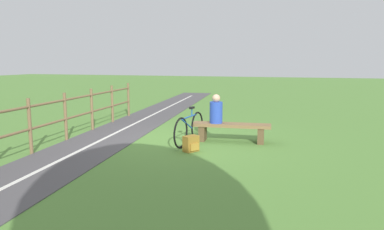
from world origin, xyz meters
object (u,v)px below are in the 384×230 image
at_px(bench, 231,129).
at_px(person_seated, 216,111).
at_px(backpack, 191,144).
at_px(bicycle, 189,128).

bearing_deg(bench, person_seated, 0.00).
relative_size(person_seated, backpack, 1.86).
bearing_deg(bench, backpack, 56.50).
relative_size(bench, person_seated, 2.72).
height_order(bench, backpack, bench).
bearing_deg(backpack, bicycle, -69.35).
distance_m(bench, bicycle, 1.12).
distance_m(person_seated, backpack, 1.43).
height_order(person_seated, backpack, person_seated).
xyz_separation_m(bench, person_seated, (0.40, 0.04, 0.47)).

